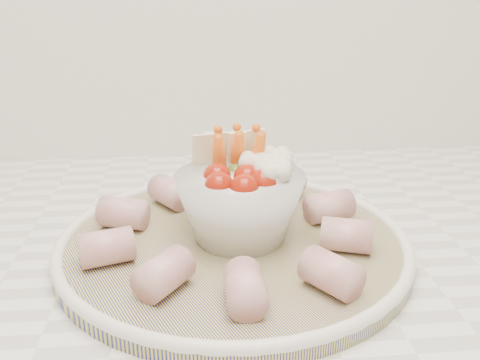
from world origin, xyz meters
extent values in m
cube|color=white|center=(0.00, 1.45, 0.90)|extent=(2.04, 0.62, 0.04)
cylinder|color=navy|center=(0.16, 1.43, 0.93)|extent=(0.46, 0.46, 0.01)
torus|color=white|center=(0.16, 1.43, 0.94)|extent=(0.35, 0.35, 0.01)
sphere|color=#9A1A09|center=(0.15, 1.41, 1.00)|extent=(0.03, 0.03, 0.03)
sphere|color=#9A1A09|center=(0.17, 1.40, 1.00)|extent=(0.03, 0.03, 0.03)
sphere|color=#9A1A09|center=(0.19, 1.41, 1.00)|extent=(0.03, 0.03, 0.03)
sphere|color=#9A1A09|center=(0.15, 1.43, 1.00)|extent=(0.03, 0.03, 0.03)
sphere|color=#9A1A09|center=(0.17, 1.43, 1.00)|extent=(0.03, 0.03, 0.03)
sphere|color=#9A1A09|center=(0.19, 1.43, 1.00)|extent=(0.03, 0.03, 0.03)
sphere|color=#476120|center=(0.17, 1.45, 1.00)|extent=(0.02, 0.02, 0.02)
cone|color=orange|center=(0.15, 1.46, 1.01)|extent=(0.02, 0.04, 0.06)
cone|color=orange|center=(0.17, 1.47, 1.01)|extent=(0.02, 0.04, 0.06)
cone|color=orange|center=(0.19, 1.46, 1.01)|extent=(0.03, 0.04, 0.06)
sphere|color=#EFE7CE|center=(0.20, 1.44, 1.00)|extent=(0.03, 0.03, 0.03)
sphere|color=#EFE7CE|center=(0.20, 1.42, 1.00)|extent=(0.03, 0.03, 0.03)
sphere|color=#EFE7CE|center=(0.21, 1.46, 1.00)|extent=(0.03, 0.03, 0.03)
sphere|color=#EFE7CE|center=(0.19, 1.45, 1.00)|extent=(0.03, 0.03, 0.03)
cube|color=#F8F0C1|center=(0.16, 1.48, 1.01)|extent=(0.04, 0.01, 0.05)
cube|color=#F8F0C1|center=(0.18, 1.48, 1.01)|extent=(0.04, 0.03, 0.05)
cube|color=#F8F0C1|center=(0.14, 1.47, 1.01)|extent=(0.04, 0.02, 0.05)
cylinder|color=#BB5561|center=(0.27, 1.46, 0.95)|extent=(0.06, 0.05, 0.03)
cylinder|color=#BB5561|center=(0.23, 1.53, 0.95)|extent=(0.05, 0.06, 0.03)
cylinder|color=#BB5561|center=(0.16, 1.56, 0.95)|extent=(0.03, 0.05, 0.03)
cylinder|color=#BB5561|center=(0.10, 1.52, 0.95)|extent=(0.05, 0.06, 0.03)
cylinder|color=#BB5561|center=(0.05, 1.47, 0.95)|extent=(0.06, 0.05, 0.03)
cylinder|color=#BB5561|center=(0.04, 1.39, 0.95)|extent=(0.06, 0.05, 0.03)
cylinder|color=#BB5561|center=(0.10, 1.34, 0.95)|extent=(0.05, 0.06, 0.03)
cylinder|color=#BB5561|center=(0.16, 1.31, 0.95)|extent=(0.03, 0.05, 0.03)
cylinder|color=#BB5561|center=(0.23, 1.33, 0.95)|extent=(0.05, 0.06, 0.03)
cylinder|color=#BB5561|center=(0.27, 1.40, 0.95)|extent=(0.06, 0.05, 0.03)
camera|label=1|loc=(0.12, 0.95, 1.18)|focal=40.00mm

